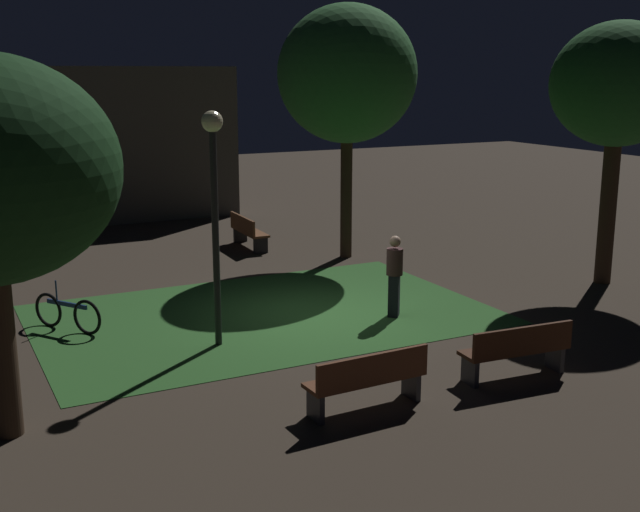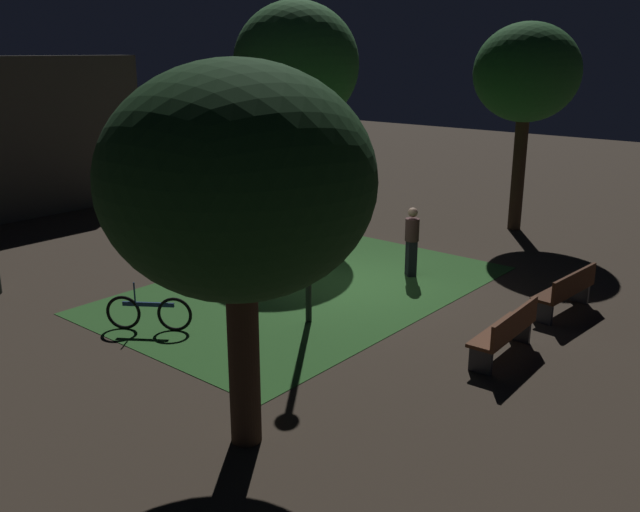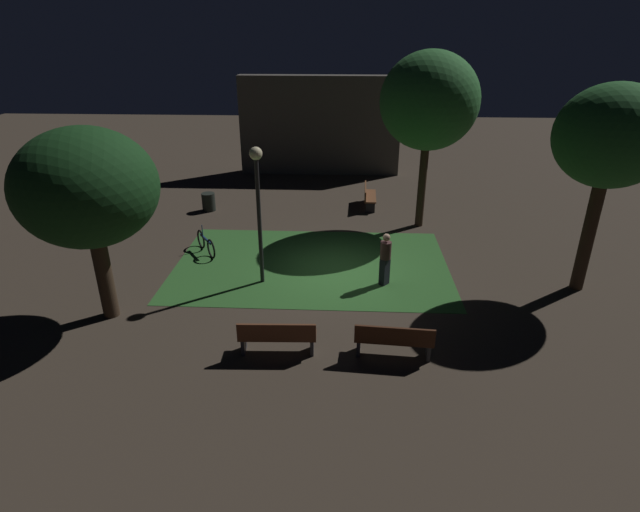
# 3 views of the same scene
# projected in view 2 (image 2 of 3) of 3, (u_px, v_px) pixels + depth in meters

# --- Properties ---
(ground_plane) EXTENTS (60.00, 60.00, 0.00)m
(ground_plane) POSITION_uv_depth(u_px,v_px,m) (348.00, 283.00, 15.38)
(ground_plane) COLOR #3D3328
(grass_lawn) EXTENTS (8.68, 5.70, 0.01)m
(grass_lawn) POSITION_uv_depth(u_px,v_px,m) (307.00, 289.00, 15.02)
(grass_lawn) COLOR #2D6028
(grass_lawn) RESTS_ON ground
(bench_back_row) EXTENTS (1.82, 0.55, 0.88)m
(bench_back_row) POSITION_uv_depth(u_px,v_px,m) (507.00, 331.00, 11.55)
(bench_back_row) COLOR brown
(bench_back_row) RESTS_ON ground
(bench_path_side) EXTENTS (1.83, 0.61, 0.88)m
(bench_path_side) POSITION_uv_depth(u_px,v_px,m) (567.00, 290.00, 13.52)
(bench_path_side) COLOR #422314
(bench_path_side) RESTS_ON ground
(bench_front_right) EXTENTS (0.54, 1.81, 0.88)m
(bench_front_right) POSITION_uv_depth(u_px,v_px,m) (199.00, 212.00, 19.99)
(bench_front_right) COLOR brown
(bench_front_right) RESTS_ON ground
(tree_left_canopy) EXTENTS (3.35, 3.35, 4.94)m
(tree_left_canopy) POSITION_uv_depth(u_px,v_px,m) (238.00, 184.00, 8.21)
(tree_left_canopy) COLOR #38281C
(tree_left_canopy) RESTS_ON ground
(tree_lawn_side) EXTENTS (2.89, 2.89, 5.75)m
(tree_lawn_side) POSITION_uv_depth(u_px,v_px,m) (527.00, 75.00, 18.81)
(tree_lawn_side) COLOR #38281C
(tree_lawn_side) RESTS_ON ground
(tree_near_wall) EXTENTS (3.45, 3.45, 6.31)m
(tree_near_wall) POSITION_uv_depth(u_px,v_px,m) (296.00, 65.00, 18.85)
(tree_near_wall) COLOR #38281C
(tree_near_wall) RESTS_ON ground
(lamp_post_plaza_east) EXTENTS (0.36, 0.36, 4.06)m
(lamp_post_plaza_east) POSITION_uv_depth(u_px,v_px,m) (308.00, 177.00, 12.42)
(lamp_post_plaza_east) COLOR black
(lamp_post_plaza_east) RESTS_ON ground
(bicycle) EXTENTS (0.98, 1.38, 0.93)m
(bicycle) POSITION_uv_depth(u_px,v_px,m) (149.00, 313.00, 12.73)
(bicycle) COLOR black
(bicycle) RESTS_ON ground
(pedestrian) EXTENTS (0.33, 0.34, 1.61)m
(pedestrian) POSITION_uv_depth(u_px,v_px,m) (412.00, 240.00, 15.66)
(pedestrian) COLOR black
(pedestrian) RESTS_ON ground
(building_wall_backdrop) EXTENTS (8.05, 0.80, 4.84)m
(building_wall_backdrop) POSITION_uv_depth(u_px,v_px,m) (23.00, 138.00, 20.98)
(building_wall_backdrop) COLOR #4C4742
(building_wall_backdrop) RESTS_ON ground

